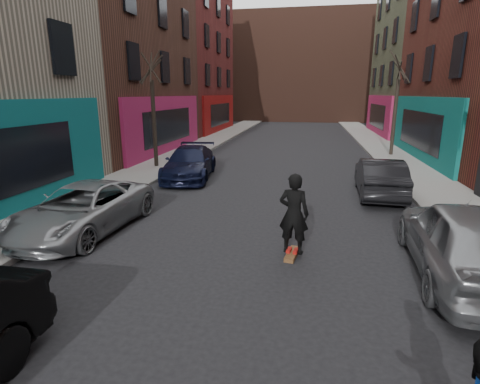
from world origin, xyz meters
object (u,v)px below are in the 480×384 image
at_px(tree_left_far, 153,100).
at_px(parked_right_far, 466,240).
at_px(skateboard, 292,254).
at_px(skateboarder, 294,214).
at_px(parked_left_end, 190,163).
at_px(parked_left_far, 83,209).
at_px(parked_right_end, 380,177).
at_px(tree_right_far, 397,96).

height_order(tree_left_far, parked_right_far, tree_left_far).
height_order(skateboard, skateboarder, skateboarder).
bearing_deg(parked_left_end, parked_right_far, -51.14).
relative_size(parked_left_far, skateboarder, 2.49).
height_order(parked_left_end, skateboarder, skateboarder).
height_order(parked_right_end, skateboard, parked_right_end).
bearing_deg(parked_right_far, parked_left_end, -40.17).
distance_m(tree_left_far, parked_right_end, 11.04).
relative_size(tree_right_far, parked_left_end, 1.43).
bearing_deg(skateboard, tree_right_far, 80.95).
bearing_deg(tree_right_far, skateboard, -108.42).
bearing_deg(parked_left_end, tree_right_far, 30.67).
xyz_separation_m(tree_right_far, skateboard, (-5.13, -15.42, -3.48)).
distance_m(parked_left_far, skateboarder, 5.71).
distance_m(tree_right_far, parked_left_end, 13.05).
xyz_separation_m(parked_left_end, parked_right_end, (7.77, -1.60, 0.01)).
bearing_deg(skateboard, parked_left_end, 132.26).
relative_size(parked_left_end, parked_right_far, 0.99).
relative_size(tree_left_far, parked_right_end, 1.54).
bearing_deg(parked_right_end, skateboarder, 66.64).
distance_m(parked_left_end, skateboard, 9.04).
xyz_separation_m(tree_right_far, parked_left_end, (-10.03, -7.84, -2.84)).
height_order(parked_right_far, skateboard, parked_right_far).
bearing_deg(tree_right_far, tree_left_far, -154.18).
xyz_separation_m(tree_right_far, skateboarder, (-5.13, -15.42, -2.49)).
distance_m(tree_right_far, skateboarder, 16.44).
height_order(tree_left_far, parked_right_end, tree_left_far).
relative_size(parked_right_end, skateboarder, 2.26).
xyz_separation_m(parked_left_end, skateboarder, (4.90, -7.58, 0.35)).
xyz_separation_m(parked_left_end, skateboard, (4.90, -7.58, -0.64)).
bearing_deg(skateboarder, parked_right_far, -177.66).
bearing_deg(tree_right_far, parked_right_end, -103.45).
height_order(parked_left_end, skateboard, parked_left_end).
bearing_deg(skateboarder, tree_right_far, -99.05).
relative_size(parked_left_far, parked_right_end, 1.10).
distance_m(parked_left_end, parked_right_end, 7.94).
bearing_deg(skateboarder, tree_left_far, -42.99).
bearing_deg(parked_left_end, parked_right_end, -19.00).
xyz_separation_m(parked_right_far, skateboarder, (-3.45, 0.43, 0.21)).
bearing_deg(tree_left_far, skateboard, -52.36).
distance_m(tree_left_far, parked_right_far, 14.77).
bearing_deg(tree_right_far, parked_right_far, -96.08).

